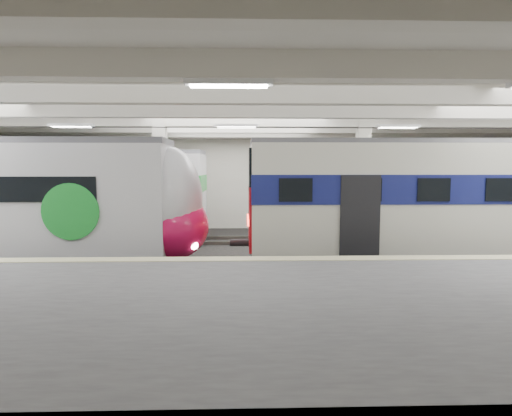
{
  "coord_description": "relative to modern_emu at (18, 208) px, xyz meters",
  "views": [
    {
      "loc": [
        0.27,
        -13.93,
        3.42
      ],
      "look_at": [
        0.69,
        1.0,
        2.0
      ],
      "focal_mm": 30.0,
      "sensor_mm": 36.0,
      "label": 1
    }
  ],
  "objects": [
    {
      "name": "station_hall",
      "position": [
        7.02,
        -1.74,
        1.11
      ],
      "size": [
        36.0,
        24.0,
        5.75
      ],
      "color": "black",
      "rests_on": "ground"
    },
    {
      "name": "modern_emu",
      "position": [
        0.0,
        0.0,
        0.0
      ],
      "size": [
        13.35,
        2.76,
        4.33
      ],
      "color": "silver",
      "rests_on": "ground"
    },
    {
      "name": "older_rer",
      "position": [
        13.9,
        0.0,
        0.13
      ],
      "size": [
        13.0,
        2.87,
        4.31
      ],
      "color": "beige",
      "rests_on": "ground"
    },
    {
      "name": "far_train",
      "position": [
        -0.99,
        5.5,
        0.03
      ],
      "size": [
        12.98,
        2.82,
        4.18
      ],
      "rotation": [
        0.0,
        0.0,
        -0.01
      ],
      "color": "silver",
      "rests_on": "ground"
    }
  ]
}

